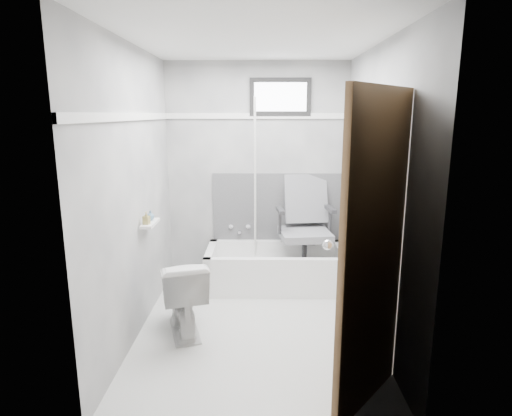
{
  "coord_description": "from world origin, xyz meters",
  "views": [
    {
      "loc": [
        0.05,
        -3.47,
        1.84
      ],
      "look_at": [
        0.0,
        0.35,
        1.0
      ],
      "focal_mm": 30.0,
      "sensor_mm": 36.0,
      "label": 1
    }
  ],
  "objects_px": {
    "bathtub": "(276,268)",
    "soap_bottle_a": "(146,218)",
    "door": "(434,273)",
    "soap_bottle_b": "(150,215)",
    "toilet": "(183,295)",
    "office_chair": "(305,227)"
  },
  "relations": [
    {
      "from": "office_chair",
      "to": "bathtub",
      "type": "bearing_deg",
      "value": -178.96
    },
    {
      "from": "toilet",
      "to": "soap_bottle_b",
      "type": "relative_size",
      "value": 7.79
    },
    {
      "from": "door",
      "to": "soap_bottle_b",
      "type": "relative_size",
      "value": 23.19
    },
    {
      "from": "door",
      "to": "soap_bottle_b",
      "type": "distance_m",
      "value": 2.44
    },
    {
      "from": "soap_bottle_b",
      "to": "bathtub",
      "type": "bearing_deg",
      "value": 31.42
    },
    {
      "from": "door",
      "to": "soap_bottle_a",
      "type": "relative_size",
      "value": 17.27
    },
    {
      "from": "soap_bottle_b",
      "to": "toilet",
      "type": "bearing_deg",
      "value": -43.81
    },
    {
      "from": "bathtub",
      "to": "office_chair",
      "type": "xyz_separation_m",
      "value": [
        0.31,
        0.04,
        0.45
      ]
    },
    {
      "from": "toilet",
      "to": "door",
      "type": "distance_m",
      "value": 2.11
    },
    {
      "from": "office_chair",
      "to": "toilet",
      "type": "bearing_deg",
      "value": -143.79
    },
    {
      "from": "office_chair",
      "to": "soap_bottle_a",
      "type": "distance_m",
      "value": 1.73
    },
    {
      "from": "door",
      "to": "bathtub",
      "type": "bearing_deg",
      "value": 109.17
    },
    {
      "from": "door",
      "to": "toilet",
      "type": "bearing_deg",
      "value": 143.15
    },
    {
      "from": "office_chair",
      "to": "door",
      "type": "relative_size",
      "value": 0.54
    },
    {
      "from": "bathtub",
      "to": "soap_bottle_a",
      "type": "relative_size",
      "value": 12.95
    },
    {
      "from": "bathtub",
      "to": "toilet",
      "type": "bearing_deg",
      "value": -129.46
    },
    {
      "from": "office_chair",
      "to": "soap_bottle_a",
      "type": "xyz_separation_m",
      "value": [
        -1.46,
        -0.88,
        0.31
      ]
    },
    {
      "from": "soap_bottle_a",
      "to": "door",
      "type": "bearing_deg",
      "value": -35.44
    },
    {
      "from": "bathtub",
      "to": "office_chair",
      "type": "distance_m",
      "value": 0.54
    },
    {
      "from": "bathtub",
      "to": "soap_bottle_b",
      "type": "xyz_separation_m",
      "value": [
        -1.15,
        -0.7,
        0.75
      ]
    },
    {
      "from": "toilet",
      "to": "soap_bottle_b",
      "type": "height_order",
      "value": "soap_bottle_b"
    },
    {
      "from": "bathtub",
      "to": "office_chair",
      "type": "height_order",
      "value": "office_chair"
    }
  ]
}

